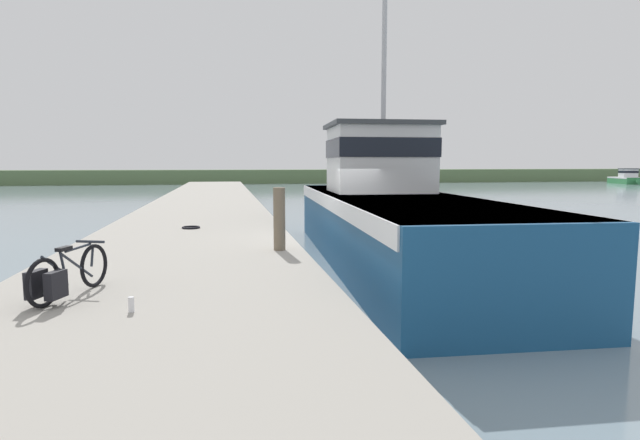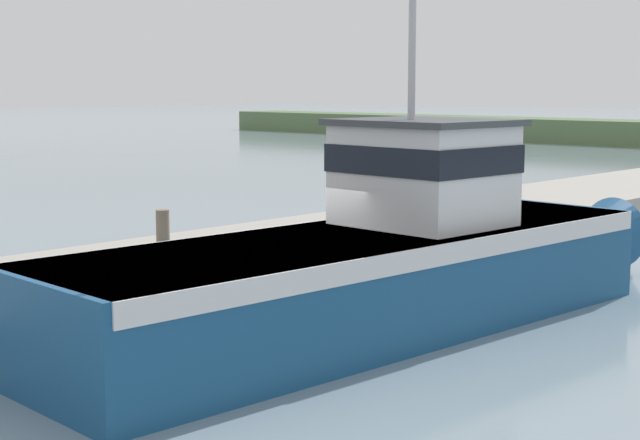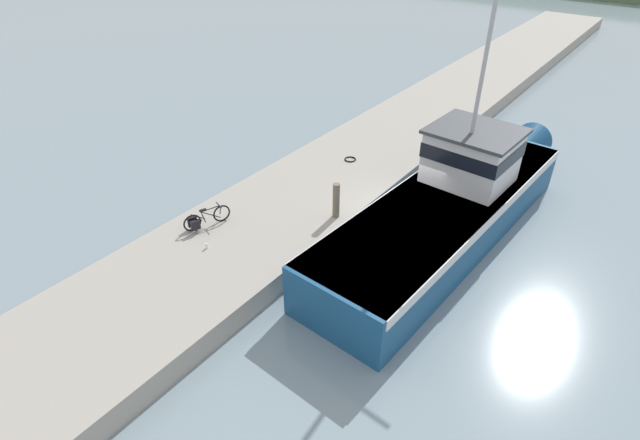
% 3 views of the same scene
% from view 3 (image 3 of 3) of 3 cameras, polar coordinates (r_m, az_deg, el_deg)
% --- Properties ---
extents(ground_plane, '(320.00, 320.00, 0.00)m').
position_cam_3_polar(ground_plane, '(18.94, 8.83, -1.16)').
color(ground_plane, gray).
extents(dock_pier, '(5.11, 80.00, 0.80)m').
position_cam_3_polar(dock_pier, '(20.39, -0.26, 3.36)').
color(dock_pier, '#A39E93').
rests_on(dock_pier, ground_plane).
extents(fishing_boat_main, '(4.22, 15.21, 9.86)m').
position_cam_3_polar(fishing_boat_main, '(18.54, 14.94, 1.94)').
color(fishing_boat_main, navy).
rests_on(fishing_boat_main, ground_plane).
extents(bicycle_touring, '(0.78, 1.66, 0.71)m').
position_cam_3_polar(bicycle_touring, '(17.76, -13.26, 0.06)').
color(bicycle_touring, black).
rests_on(bicycle_touring, dock_pier).
extents(mooring_post, '(0.25, 0.25, 1.33)m').
position_cam_3_polar(mooring_post, '(17.70, 1.86, 2.24)').
color(mooring_post, '#756651').
rests_on(mooring_post, dock_pier).
extents(hose_coil, '(0.51, 0.51, 0.05)m').
position_cam_3_polar(hose_coil, '(21.97, 3.47, 6.94)').
color(hose_coil, black).
rests_on(hose_coil, dock_pier).
extents(water_bottle_on_curb, '(0.07, 0.07, 0.19)m').
position_cam_3_polar(water_bottle_on_curb, '(16.84, -12.83, -2.90)').
color(water_bottle_on_curb, silver).
rests_on(water_bottle_on_curb, dock_pier).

